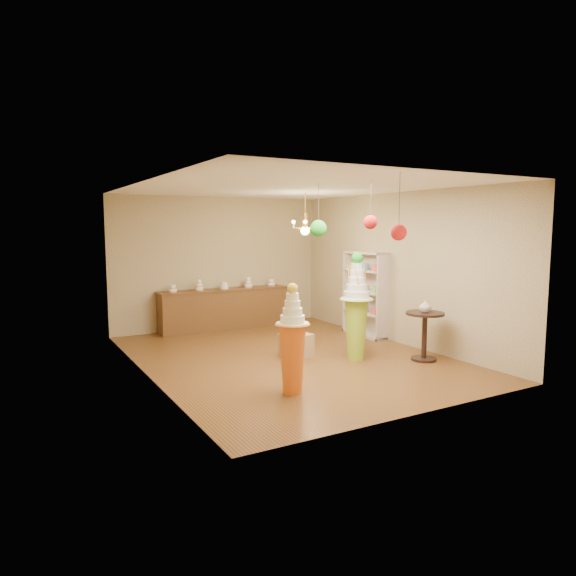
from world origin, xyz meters
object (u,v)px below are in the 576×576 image
sideboard (225,308)px  round_table (425,329)px  pedestal_orange (292,349)px  pedestal_green (356,315)px

sideboard → round_table: bearing=-65.6°
pedestal_orange → round_table: pedestal_orange is taller
pedestal_orange → round_table: (2.89, 0.40, -0.08)m
pedestal_green → sideboard: pedestal_green is taller
sideboard → round_table: 4.74m
pedestal_orange → sideboard: size_ratio=0.51×
pedestal_orange → round_table: bearing=7.9°
pedestal_green → sideboard: 3.82m
pedestal_orange → sideboard: (0.93, 4.72, -0.15)m
pedestal_green → pedestal_orange: size_ratio=1.21×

